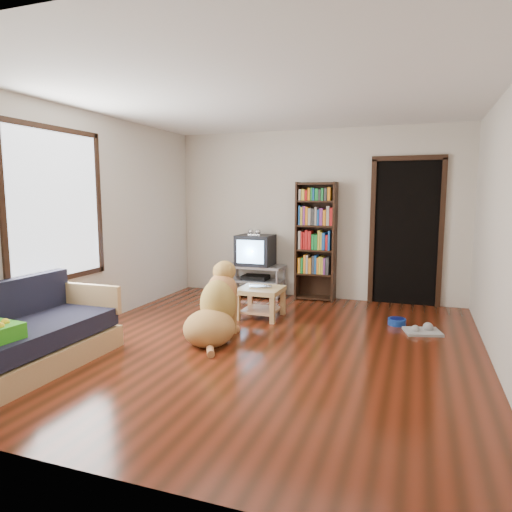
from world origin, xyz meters
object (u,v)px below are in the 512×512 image
(grey_rag, at_px, (422,332))
(coffee_table, at_px, (261,297))
(crt_tv, at_px, (256,250))
(tv_stand, at_px, (255,279))
(dog, at_px, (216,311))
(dog_bowl, at_px, (397,322))
(laptop, at_px, (260,287))
(sofa, at_px, (24,342))
(bookshelf, at_px, (316,235))

(grey_rag, relative_size, coffee_table, 0.73)
(crt_tv, distance_m, coffee_table, 1.40)
(tv_stand, relative_size, dog, 0.83)
(dog_bowl, bearing_deg, laptop, -170.98)
(sofa, height_order, coffee_table, sofa)
(tv_stand, bearing_deg, bookshelf, 5.63)
(laptop, relative_size, grey_rag, 0.75)
(crt_tv, relative_size, dog, 0.53)
(bookshelf, xyz_separation_m, dog, (-0.62, -2.33, -0.67))
(crt_tv, xyz_separation_m, sofa, (-0.97, -3.65, -0.48))
(tv_stand, distance_m, crt_tv, 0.47)
(dog_bowl, xyz_separation_m, crt_tv, (-2.22, 0.98, 0.70))
(grey_rag, relative_size, bookshelf, 0.22)
(grey_rag, distance_m, tv_stand, 2.80)
(bookshelf, height_order, coffee_table, bookshelf)
(grey_rag, xyz_separation_m, dog, (-2.19, -1.03, 0.31))
(crt_tv, height_order, sofa, crt_tv)
(dog, bearing_deg, bookshelf, 75.14)
(coffee_table, bearing_deg, dog_bowl, 8.04)
(laptop, distance_m, grey_rag, 2.05)
(grey_rag, xyz_separation_m, sofa, (-3.49, -2.43, 0.25))
(dog_bowl, bearing_deg, sofa, -140.03)
(dog_bowl, distance_m, sofa, 4.17)
(tv_stand, xyz_separation_m, bookshelf, (0.95, 0.09, 0.73))
(crt_tv, xyz_separation_m, dog, (0.33, -2.26, -0.42))
(tv_stand, xyz_separation_m, crt_tv, (0.00, 0.02, 0.47))
(bookshelf, bearing_deg, sofa, -117.32)
(sofa, bearing_deg, laptop, 58.41)
(laptop, height_order, bookshelf, bookshelf)
(laptop, height_order, dog_bowl, laptop)
(laptop, relative_size, dog_bowl, 1.36)
(grey_rag, height_order, crt_tv, crt_tv)
(dog_bowl, relative_size, sofa, 0.12)
(laptop, distance_m, dog, 1.03)
(tv_stand, distance_m, sofa, 3.76)
(laptop, relative_size, bookshelf, 0.17)
(laptop, height_order, coffee_table, laptop)
(dog_bowl, distance_m, crt_tv, 2.52)
(dog, bearing_deg, coffee_table, 80.58)
(laptop, distance_m, sofa, 2.83)
(laptop, bearing_deg, tv_stand, 98.21)
(sofa, distance_m, coffee_table, 2.85)
(grey_rag, xyz_separation_m, tv_stand, (-2.52, 1.20, 0.25))
(laptop, height_order, dog, dog)
(dog_bowl, xyz_separation_m, bookshelf, (-1.27, 1.05, 0.96))
(laptop, xyz_separation_m, crt_tv, (-0.50, 1.25, 0.33))
(bookshelf, bearing_deg, tv_stand, -174.37)
(crt_tv, height_order, dog, crt_tv)
(dog_bowl, bearing_deg, crt_tv, 156.25)
(laptop, bearing_deg, dog_bowl, -5.12)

